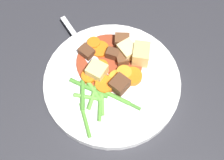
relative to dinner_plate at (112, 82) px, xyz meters
name	(u,v)px	position (x,y,z in m)	size (l,w,h in m)	color
ground_plane	(112,84)	(0.00, 0.00, -0.01)	(3.00, 3.00, 0.00)	#2D2D33
dinner_plate	(112,82)	(0.00, 0.00, 0.00)	(0.26, 0.26, 0.02)	white
stew_sauce	(111,62)	(0.04, 0.00, 0.01)	(0.13, 0.13, 0.00)	#93381E
carrot_slice_0	(89,77)	(0.01, 0.04, 0.01)	(0.03, 0.03, 0.01)	orange
carrot_slice_1	(100,49)	(0.07, 0.02, 0.01)	(0.04, 0.04, 0.01)	orange
carrot_slice_2	(101,67)	(0.03, 0.02, 0.01)	(0.03, 0.03, 0.01)	orange
carrot_slice_3	(105,85)	(-0.01, 0.02, 0.01)	(0.03, 0.03, 0.01)	orange
carrot_slice_4	(132,76)	(0.00, -0.04, 0.01)	(0.04, 0.04, 0.01)	orange
carrot_slice_5	(117,78)	(0.00, -0.01, 0.01)	(0.03, 0.03, 0.01)	orange
carrot_slice_6	(94,44)	(0.08, 0.03, 0.01)	(0.03, 0.03, 0.01)	orange
carrot_slice_7	(124,73)	(0.01, -0.02, 0.02)	(0.03, 0.03, 0.01)	orange
potato_chunk_0	(141,54)	(0.04, -0.06, 0.03)	(0.03, 0.04, 0.03)	#DBBC6B
potato_chunk_1	(97,71)	(0.01, 0.03, 0.02)	(0.03, 0.03, 0.03)	#E5CC7A
potato_chunk_2	(128,51)	(0.05, -0.04, 0.02)	(0.03, 0.03, 0.03)	#EAD68C
meat_chunk_0	(113,54)	(0.05, -0.01, 0.02)	(0.02, 0.02, 0.02)	#56331E
meat_chunk_1	(120,85)	(-0.02, -0.01, 0.02)	(0.03, 0.03, 0.02)	#56331E
meat_chunk_2	(122,40)	(0.08, -0.03, 0.02)	(0.02, 0.03, 0.02)	brown
meat_chunk_3	(122,59)	(0.04, -0.02, 0.02)	(0.02, 0.02, 0.02)	brown
meat_chunk_4	(87,52)	(0.06, 0.04, 0.02)	(0.02, 0.03, 0.02)	#56331E
green_bean_0	(83,95)	(-0.03, 0.06, 0.01)	(0.01, 0.01, 0.06)	#4C8E33
green_bean_1	(89,88)	(-0.01, 0.04, 0.01)	(0.01, 0.01, 0.08)	#4C8E33
green_bean_2	(94,93)	(-0.02, 0.04, 0.01)	(0.01, 0.01, 0.07)	#66AD42
green_bean_3	(111,84)	(-0.01, 0.00, 0.01)	(0.01, 0.01, 0.05)	#599E38
green_bean_4	(100,100)	(-0.04, 0.03, 0.01)	(0.01, 0.01, 0.08)	#599E38
green_bean_5	(85,120)	(-0.07, 0.06, 0.01)	(0.01, 0.01, 0.07)	#599E38
green_bean_6	(93,89)	(-0.02, 0.04, 0.01)	(0.01, 0.01, 0.06)	#66AD42
green_bean_7	(114,96)	(-0.04, 0.00, 0.01)	(0.01, 0.01, 0.06)	#599E38
green_bean_8	(89,97)	(-0.03, 0.05, 0.01)	(0.01, 0.01, 0.06)	#66AD42
green_bean_9	(126,102)	(-0.05, -0.02, 0.01)	(0.01, 0.01, 0.06)	#4C8E33
green_bean_10	(102,97)	(-0.03, 0.02, 0.01)	(0.01, 0.01, 0.07)	#66AD42
fork	(85,49)	(0.07, 0.04, 0.01)	(0.17, 0.09, 0.00)	silver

